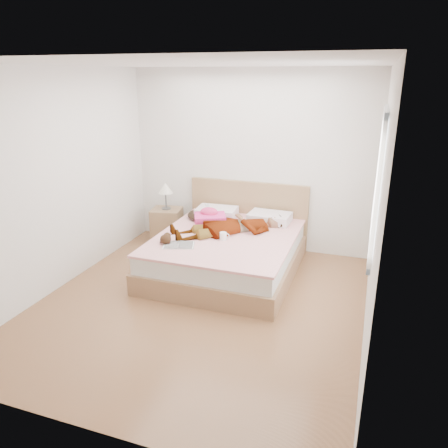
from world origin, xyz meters
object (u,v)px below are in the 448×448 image
(woman, at_px, (232,223))
(plush_toy, at_px, (166,238))
(phone, at_px, (208,206))
(nightstand, at_px, (167,223))
(bed, at_px, (229,250))
(coffee_mug, at_px, (223,236))
(magazine, at_px, (179,245))
(towel, at_px, (210,218))

(woman, xyz_separation_m, plush_toy, (-0.63, -0.68, -0.05))
(phone, distance_m, plush_toy, 1.10)
(nightstand, bearing_deg, plush_toy, -63.79)
(bed, xyz_separation_m, plush_toy, (-0.62, -0.59, 0.30))
(phone, relative_size, nightstand, 0.11)
(coffee_mug, bearing_deg, woman, 90.59)
(phone, height_order, coffee_mug, phone)
(woman, distance_m, bed, 0.36)
(phone, relative_size, magazine, 0.23)
(woman, bearing_deg, magazine, -70.63)
(phone, distance_m, nightstand, 0.84)
(plush_toy, xyz_separation_m, nightstand, (-0.60, 1.23, -0.26))
(phone, xyz_separation_m, bed, (0.49, -0.49, -0.42))
(phone, bearing_deg, plush_toy, -135.59)
(bed, distance_m, plush_toy, 0.91)
(woman, xyz_separation_m, nightstand, (-1.24, 0.54, -0.31))
(woman, height_order, towel, towel)
(towel, bearing_deg, woman, -25.92)
(nightstand, bearing_deg, woman, -23.64)
(magazine, relative_size, nightstand, 0.46)
(phone, distance_m, towel, 0.26)
(magazine, distance_m, coffee_mug, 0.59)
(woman, xyz_separation_m, coffee_mug, (0.00, -0.34, -0.06))
(towel, distance_m, nightstand, 0.97)
(bed, height_order, magazine, bed)
(woman, xyz_separation_m, phone, (-0.50, 0.40, 0.08))
(coffee_mug, distance_m, plush_toy, 0.72)
(phone, bearing_deg, woman, -77.18)
(woman, distance_m, towel, 0.43)
(woman, bearing_deg, bed, -45.27)
(bed, xyz_separation_m, nightstand, (-1.23, 0.64, 0.04))
(plush_toy, bearing_deg, woman, 47.14)
(bed, bearing_deg, towel, 143.07)
(bed, relative_size, towel, 3.95)
(plush_toy, bearing_deg, nightstand, 116.21)
(magazine, xyz_separation_m, nightstand, (-0.79, 1.26, -0.20))
(magazine, height_order, coffee_mug, coffee_mug)
(phone, distance_m, coffee_mug, 0.91)
(phone, relative_size, coffee_mug, 0.74)
(woman, bearing_deg, phone, -167.18)
(magazine, bearing_deg, plush_toy, 170.53)
(phone, xyz_separation_m, towel, (0.12, -0.21, -0.10))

